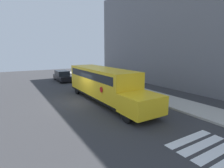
% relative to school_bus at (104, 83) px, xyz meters
% --- Properties ---
extents(ground_plane, '(60.00, 60.00, 0.00)m').
position_rel_school_bus_xyz_m(ground_plane, '(-0.97, -1.57, -1.70)').
color(ground_plane, '#333335').
extents(sidewalk_strip, '(44.00, 3.00, 0.15)m').
position_rel_school_bus_xyz_m(sidewalk_strip, '(-0.97, 4.93, -1.62)').
color(sidewalk_strip, '#B2ADA3').
rests_on(sidewalk_strip, ground).
extents(building_backdrop, '(32.00, 4.00, 13.66)m').
position_rel_school_bus_xyz_m(building_backdrop, '(-0.97, 11.43, 5.13)').
color(building_backdrop, slate).
rests_on(building_backdrop, ground).
extents(school_bus, '(11.42, 2.57, 2.96)m').
position_rel_school_bus_xyz_m(school_bus, '(0.00, 0.00, 0.00)').
color(school_bus, yellow).
rests_on(school_bus, ground).
extents(parked_car, '(4.68, 1.79, 1.57)m').
position_rel_school_bus_xyz_m(parked_car, '(-12.75, -0.17, -0.93)').
color(parked_car, black).
rests_on(parked_car, ground).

